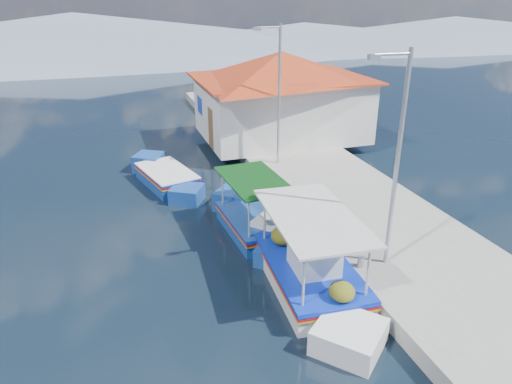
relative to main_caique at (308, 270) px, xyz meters
name	(u,v)px	position (x,y,z in m)	size (l,w,h in m)	color
ground	(255,357)	(-2.34, -2.34, -0.47)	(160.00, 160.00, 0.00)	black
quay	(357,208)	(3.56, 3.66, -0.22)	(5.00, 44.00, 0.50)	#9D9B92
bollards	(314,214)	(1.46, 2.91, 0.18)	(0.20, 17.20, 0.30)	#A5A8AD
main_caique	(308,270)	(0.00, 0.00, 0.00)	(2.44, 7.47, 2.46)	white
caique_green_canopy	(254,223)	(-0.52, 3.49, -0.14)	(2.01, 5.93, 2.22)	#184392
caique_blue_hull	(167,178)	(-2.75, 8.79, -0.20)	(2.65, 5.61, 1.03)	#184392
harbor_building	(281,93)	(3.86, 12.66, 2.30)	(10.49, 10.49, 4.40)	silver
lamp_post_near	(396,152)	(2.17, -0.34, 3.38)	(1.21, 0.14, 6.00)	#A5A8AD
lamp_post_far	(277,89)	(2.17, 8.66, 3.38)	(1.21, 0.14, 6.00)	#A5A8AD
mountain_ridge	(171,37)	(4.21, 53.66, 1.57)	(171.40, 96.00, 5.50)	gray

